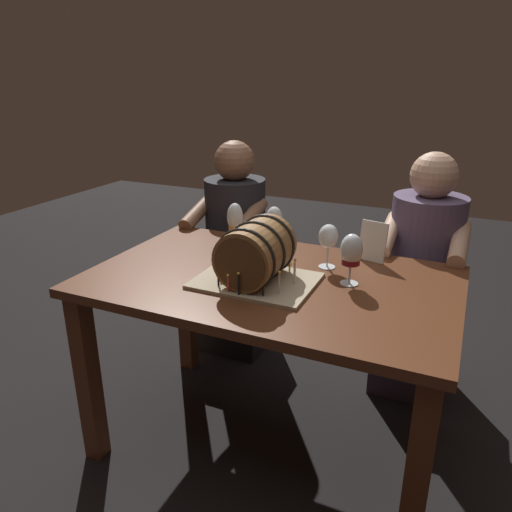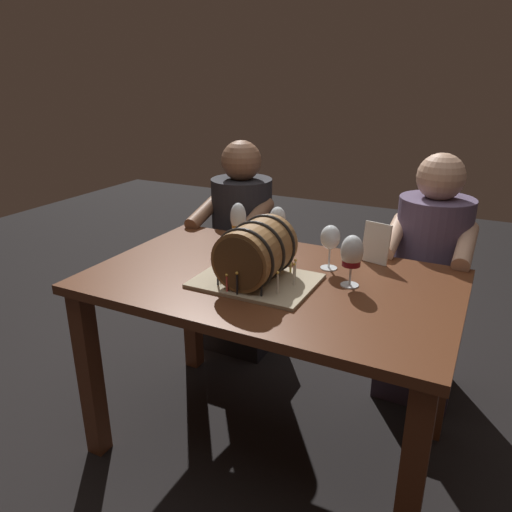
{
  "view_description": "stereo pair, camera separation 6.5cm",
  "coord_description": "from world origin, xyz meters",
  "px_view_note": "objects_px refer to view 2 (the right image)",
  "views": [
    {
      "loc": [
        0.63,
        -1.52,
        1.45
      ],
      "look_at": [
        -0.03,
        -0.07,
        0.85
      ],
      "focal_mm": 34.19,
      "sensor_mm": 36.0,
      "label": 1
    },
    {
      "loc": [
        0.68,
        -1.49,
        1.45
      ],
      "look_at": [
        -0.03,
        -0.07,
        0.85
      ],
      "focal_mm": 34.19,
      "sensor_mm": 36.0,
      "label": 2
    }
  ],
  "objects_px": {
    "wine_glass_empty": "(330,238)",
    "wine_glass_amber": "(238,219)",
    "wine_glass_red": "(352,254)",
    "dining_table": "(271,306)",
    "barrel_cake": "(256,255)",
    "menu_card": "(376,243)",
    "person_seated_right": "(425,292)",
    "wine_glass_rose": "(278,221)",
    "person_seated_left": "(242,260)"
  },
  "relations": [
    {
      "from": "wine_glass_empty",
      "to": "person_seated_right",
      "type": "distance_m",
      "value": 0.67
    },
    {
      "from": "barrel_cake",
      "to": "person_seated_left",
      "type": "relative_size",
      "value": 0.37
    },
    {
      "from": "person_seated_left",
      "to": "person_seated_right",
      "type": "bearing_deg",
      "value": 0.0
    },
    {
      "from": "wine_glass_amber",
      "to": "person_seated_right",
      "type": "relative_size",
      "value": 0.18
    },
    {
      "from": "wine_glass_empty",
      "to": "menu_card",
      "type": "distance_m",
      "value": 0.2
    },
    {
      "from": "dining_table",
      "to": "wine_glass_rose",
      "type": "relative_size",
      "value": 7.06
    },
    {
      "from": "person_seated_left",
      "to": "menu_card",
      "type": "bearing_deg",
      "value": -23.1
    },
    {
      "from": "wine_glass_empty",
      "to": "barrel_cake",
      "type": "bearing_deg",
      "value": -128.15
    },
    {
      "from": "wine_glass_amber",
      "to": "wine_glass_red",
      "type": "height_order",
      "value": "wine_glass_amber"
    },
    {
      "from": "wine_glass_red",
      "to": "menu_card",
      "type": "xyz_separation_m",
      "value": [
        0.02,
        0.26,
        -0.04
      ]
    },
    {
      "from": "wine_glass_amber",
      "to": "wine_glass_red",
      "type": "xyz_separation_m",
      "value": [
        0.52,
        -0.13,
        -0.02
      ]
    },
    {
      "from": "wine_glass_red",
      "to": "person_seated_left",
      "type": "xyz_separation_m",
      "value": [
        -0.75,
        0.59,
        -0.36
      ]
    },
    {
      "from": "wine_glass_rose",
      "to": "wine_glass_empty",
      "type": "xyz_separation_m",
      "value": [
        0.26,
        -0.1,
        -0.01
      ]
    },
    {
      "from": "wine_glass_rose",
      "to": "person_seated_right",
      "type": "height_order",
      "value": "person_seated_right"
    },
    {
      "from": "menu_card",
      "to": "person_seated_right",
      "type": "relative_size",
      "value": 0.14
    },
    {
      "from": "dining_table",
      "to": "person_seated_right",
      "type": "distance_m",
      "value": 0.81
    },
    {
      "from": "dining_table",
      "to": "person_seated_right",
      "type": "relative_size",
      "value": 1.16
    },
    {
      "from": "barrel_cake",
      "to": "wine_glass_red",
      "type": "relative_size",
      "value": 2.24
    },
    {
      "from": "barrel_cake",
      "to": "wine_glass_amber",
      "type": "distance_m",
      "value": 0.33
    },
    {
      "from": "dining_table",
      "to": "menu_card",
      "type": "relative_size",
      "value": 8.28
    },
    {
      "from": "dining_table",
      "to": "person_seated_right",
      "type": "xyz_separation_m",
      "value": [
        0.47,
        0.65,
        -0.11
      ]
    },
    {
      "from": "dining_table",
      "to": "wine_glass_red",
      "type": "height_order",
      "value": "wine_glass_red"
    },
    {
      "from": "person_seated_left",
      "to": "wine_glass_rose",
      "type": "bearing_deg",
      "value": -45.22
    },
    {
      "from": "wine_glass_amber",
      "to": "person_seated_right",
      "type": "height_order",
      "value": "person_seated_right"
    },
    {
      "from": "wine_glass_rose",
      "to": "menu_card",
      "type": "distance_m",
      "value": 0.41
    },
    {
      "from": "dining_table",
      "to": "wine_glass_empty",
      "type": "distance_m",
      "value": 0.34
    },
    {
      "from": "wine_glass_amber",
      "to": "wine_glass_rose",
      "type": "xyz_separation_m",
      "value": [
        0.14,
        0.09,
        -0.01
      ]
    },
    {
      "from": "barrel_cake",
      "to": "wine_glass_empty",
      "type": "relative_size",
      "value": 2.42
    },
    {
      "from": "wine_glass_amber",
      "to": "dining_table",
      "type": "bearing_deg",
      "value": -38.46
    },
    {
      "from": "menu_card",
      "to": "person_seated_right",
      "type": "distance_m",
      "value": 0.48
    },
    {
      "from": "wine_glass_amber",
      "to": "wine_glass_red",
      "type": "relative_size",
      "value": 1.12
    },
    {
      "from": "barrel_cake",
      "to": "wine_glass_rose",
      "type": "distance_m",
      "value": 0.35
    },
    {
      "from": "wine_glass_empty",
      "to": "wine_glass_red",
      "type": "height_order",
      "value": "wine_glass_red"
    },
    {
      "from": "wine_glass_empty",
      "to": "person_seated_left",
      "type": "xyz_separation_m",
      "value": [
        -0.63,
        0.47,
        -0.36
      ]
    },
    {
      "from": "barrel_cake",
      "to": "wine_glass_rose",
      "type": "height_order",
      "value": "barrel_cake"
    },
    {
      "from": "wine_glass_red",
      "to": "wine_glass_amber",
      "type": "bearing_deg",
      "value": 165.48
    },
    {
      "from": "wine_glass_empty",
      "to": "wine_glass_amber",
      "type": "bearing_deg",
      "value": 178.07
    },
    {
      "from": "menu_card",
      "to": "person_seated_left",
      "type": "distance_m",
      "value": 0.9
    },
    {
      "from": "wine_glass_amber",
      "to": "wine_glass_empty",
      "type": "bearing_deg",
      "value": -1.93
    },
    {
      "from": "person_seated_right",
      "to": "wine_glass_red",
      "type": "bearing_deg",
      "value": -108.17
    },
    {
      "from": "menu_card",
      "to": "person_seated_right",
      "type": "xyz_separation_m",
      "value": [
        0.17,
        0.33,
        -0.31
      ]
    },
    {
      "from": "wine_glass_empty",
      "to": "wine_glass_red",
      "type": "distance_m",
      "value": 0.17
    },
    {
      "from": "wine_glass_empty",
      "to": "person_seated_right",
      "type": "relative_size",
      "value": 0.15
    },
    {
      "from": "person_seated_right",
      "to": "dining_table",
      "type": "bearing_deg",
      "value": -126.03
    },
    {
      "from": "dining_table",
      "to": "wine_glass_amber",
      "type": "distance_m",
      "value": 0.4
    },
    {
      "from": "wine_glass_rose",
      "to": "person_seated_left",
      "type": "distance_m",
      "value": 0.64
    },
    {
      "from": "wine_glass_red",
      "to": "person_seated_right",
      "type": "height_order",
      "value": "person_seated_right"
    },
    {
      "from": "dining_table",
      "to": "menu_card",
      "type": "distance_m",
      "value": 0.48
    },
    {
      "from": "wine_glass_empty",
      "to": "person_seated_left",
      "type": "bearing_deg",
      "value": 143.22
    },
    {
      "from": "wine_glass_empty",
      "to": "menu_card",
      "type": "bearing_deg",
      "value": 45.39
    }
  ]
}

